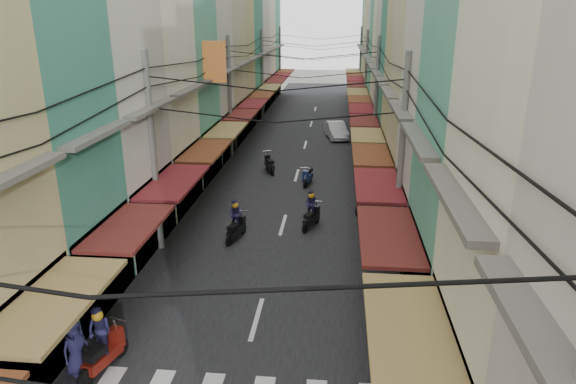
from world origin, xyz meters
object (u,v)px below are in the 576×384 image
Objects in this scene: white_car at (336,138)px; market_umbrella at (489,301)px; bicycle at (435,333)px; traffic_sign at (444,271)px.

market_umbrella is (4.33, -28.32, 2.13)m from white_car.
white_car is at bearing -15.28° from bicycle.
traffic_sign is at bearing -94.60° from white_car.
market_umbrella is (0.96, -1.55, 2.13)m from bicycle.
bicycle is at bearing 121.66° from market_umbrella.
traffic_sign reaches higher than bicycle.
white_car is 1.45× the size of traffic_sign.
bicycle is (3.37, -26.77, 0.00)m from white_car.
bicycle is 2.35m from traffic_sign.
market_umbrella is at bearing -92.94° from white_car.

